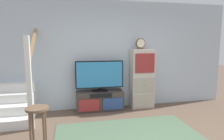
{
  "coord_description": "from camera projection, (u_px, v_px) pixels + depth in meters",
  "views": [
    {
      "loc": [
        -0.96,
        -2.37,
        1.66
      ],
      "look_at": [
        -0.11,
        1.64,
        1.08
      ],
      "focal_mm": 30.83,
      "sensor_mm": 36.0,
      "label": 1
    }
  ],
  "objects": [
    {
      "name": "staircase",
      "position": [
        15.0,
        100.0,
        4.35
      ],
      "size": [
        1.0,
        1.36,
        2.2
      ],
      "color": "white",
      "rests_on": "ground_plane"
    },
    {
      "name": "media_console",
      "position": [
        100.0,
        101.0,
        4.75
      ],
      "size": [
        1.15,
        0.38,
        0.48
      ],
      "color": "#423833",
      "rests_on": "ground_plane"
    },
    {
      "name": "area_rug",
      "position": [
        131.0,
        140.0,
        3.3
      ],
      "size": [
        2.6,
        1.8,
        0.01
      ],
      "primitive_type": "cube",
      "color": "#4C664C",
      "rests_on": "ground_plane"
    },
    {
      "name": "desk_clock",
      "position": [
        141.0,
        44.0,
        4.76
      ],
      "size": [
        0.24,
        0.08,
        0.26
      ],
      "color": "#4C3823",
      "rests_on": "side_cabinet"
    },
    {
      "name": "side_cabinet",
      "position": [
        142.0,
        79.0,
        4.91
      ],
      "size": [
        0.58,
        0.38,
        1.51
      ],
      "color": "beige",
      "rests_on": "ground_plane"
    },
    {
      "name": "television",
      "position": [
        100.0,
        75.0,
        4.68
      ],
      "size": [
        1.17,
        0.22,
        0.75
      ],
      "color": "black",
      "rests_on": "media_console"
    },
    {
      "name": "back_wall",
      "position": [
        110.0,
        55.0,
        4.92
      ],
      "size": [
        6.4,
        0.12,
        2.7
      ],
      "primitive_type": "cube",
      "color": "silver",
      "rests_on": "ground_plane"
    },
    {
      "name": "bar_stool_near",
      "position": [
        38.0,
        119.0,
        2.89
      ],
      "size": [
        0.34,
        0.34,
        0.71
      ],
      "color": "brown",
      "rests_on": "ground_plane"
    }
  ]
}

